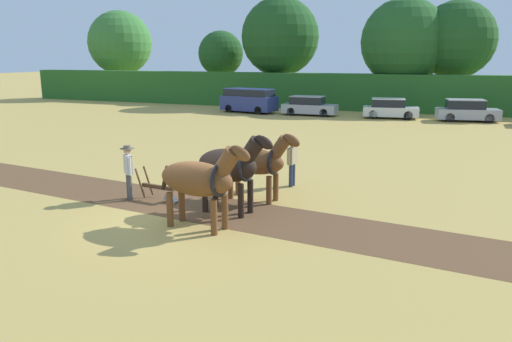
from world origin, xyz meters
TOP-DOWN VIEW (x-y plane):
  - ground_plane at (0.00, 0.00)m, footprint 240.00×240.00m
  - plowed_furrow_strip at (-3.15, 1.57)m, footprint 26.89×5.32m
  - hedgerow at (0.00, 31.96)m, footprint 73.79×1.58m
  - tree_far_left at (-29.44, 35.95)m, footprint 7.10×7.10m
  - tree_left at (-16.51, 35.48)m, footprint 4.62×4.62m
  - tree_center_left at (-9.64, 34.37)m, footprint 7.37×7.37m
  - tree_center at (1.84, 34.17)m, footprint 7.42×7.42m
  - tree_center_right at (6.02, 34.85)m, footprint 6.47×6.47m
  - church_spire at (-1.61, 64.28)m, footprint 3.28×3.28m
  - draft_horse_lead_left at (0.80, -0.41)m, footprint 2.91×1.19m
  - draft_horse_lead_right at (0.95, 1.15)m, footprint 2.61×1.20m
  - draft_horse_trail_left at (1.12, 2.72)m, footprint 2.87×1.09m
  - plow at (-1.66, 1.42)m, footprint 1.55×0.50m
  - farmer_at_plow at (-2.72, 1.18)m, footprint 0.53×0.50m
  - farmer_beside_team at (1.63, 4.84)m, footprint 0.43×0.66m
  - parked_van at (-9.59, 26.77)m, footprint 4.91×2.59m
  - parked_car_left at (-4.34, 26.75)m, footprint 4.32×1.81m
  - parked_car_center_left at (1.91, 27.12)m, footprint 4.28×2.37m
  - parked_car_center at (7.30, 27.44)m, footprint 4.53×2.57m

SIDE VIEW (x-z plane):
  - ground_plane at x=0.00m, z-range 0.00..0.00m
  - plowed_furrow_strip at x=-3.15m, z-range 0.00..0.01m
  - plow at x=-1.66m, z-range -0.25..0.88m
  - parked_car_center_left at x=1.91m, z-range -0.03..1.49m
  - parked_car_left at x=-4.34m, z-range -0.03..1.50m
  - parked_car_center at x=7.30m, z-range -0.03..1.55m
  - farmer_beside_team at x=1.63m, z-range 0.14..1.85m
  - parked_van at x=-9.59m, z-range 0.03..2.02m
  - farmer_at_plow at x=-2.72m, z-range 0.17..1.95m
  - draft_horse_trail_left at x=1.12m, z-range 0.12..2.45m
  - draft_horse_lead_left at x=0.80m, z-range 0.15..2.61m
  - draft_horse_lead_right at x=0.95m, z-range 0.20..2.69m
  - hedgerow at x=0.00m, z-range 0.00..3.16m
  - tree_left at x=-16.51m, z-range 1.28..8.49m
  - tree_center at x=1.84m, z-range 1.06..10.62m
  - tree_center_right at x=6.02m, z-range 1.36..10.59m
  - tree_far_left at x=-29.44m, z-range 1.28..10.94m
  - tree_center_left at x=-9.64m, z-range 1.37..11.49m
  - church_spire at x=-1.61m, z-range 0.50..21.77m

